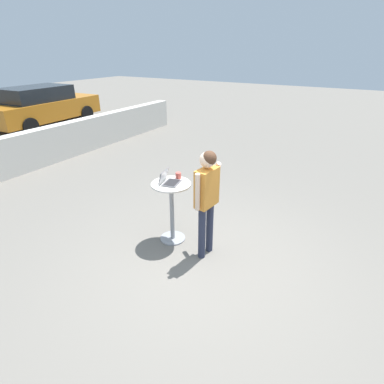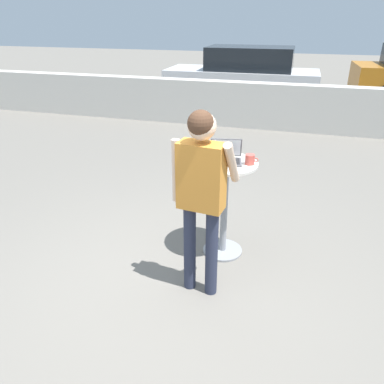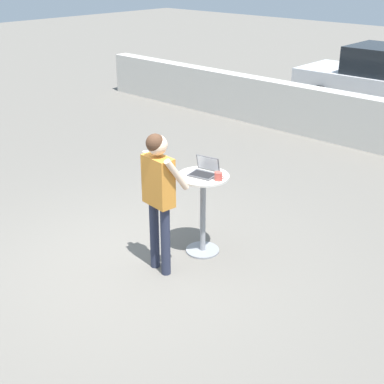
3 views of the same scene
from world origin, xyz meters
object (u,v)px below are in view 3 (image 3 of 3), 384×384
(coffee_mug, at_px, (218,176))
(standing_person, at_px, (158,187))
(laptop, at_px, (204,171))
(cafe_table, at_px, (203,204))

(coffee_mug, distance_m, standing_person, 0.74)
(laptop, height_order, coffee_mug, laptop)
(standing_person, bearing_deg, laptop, 84.93)
(coffee_mug, bearing_deg, laptop, 175.31)
(cafe_table, height_order, standing_person, standing_person)
(coffee_mug, height_order, standing_person, standing_person)
(coffee_mug, relative_size, standing_person, 0.07)
(cafe_table, bearing_deg, laptop, 107.23)
(coffee_mug, bearing_deg, standing_person, -113.88)
(laptop, distance_m, coffee_mug, 0.24)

